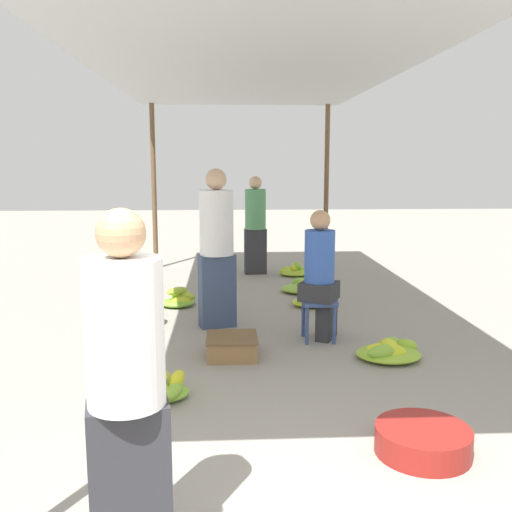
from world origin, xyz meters
TOP-DOWN VIEW (x-y plane):
  - canopy_post_back_left at (-1.46, 7.77)m, footprint 0.08×0.08m
  - canopy_post_back_right at (1.46, 7.77)m, footprint 0.08×0.08m
  - canopy_tarp at (0.00, 4.04)m, footprint 3.31×7.87m
  - vendor_foreground at (-0.70, 0.47)m, footprint 0.40×0.40m
  - stool at (0.66, 3.63)m, footprint 0.34×0.34m
  - vendor_seated at (0.68, 3.64)m, footprint 0.46×0.46m
  - basin_black at (0.93, 1.32)m, footprint 0.59×0.59m
  - banana_pile_left_0 at (-0.85, 5.11)m, footprint 0.44×0.45m
  - banana_pile_left_1 at (-0.75, 2.24)m, footprint 0.42×0.50m
  - banana_pile_left_2 at (-1.22, 4.31)m, footprint 0.51×0.53m
  - banana_pile_right_0 at (1.22, 3.04)m, footprint 0.62×0.54m
  - banana_pile_right_1 at (0.80, 5.84)m, footprint 0.60×0.58m
  - banana_pile_right_2 at (0.84, 7.00)m, footprint 0.59×0.43m
  - banana_pile_right_3 at (0.81, 4.98)m, footprint 0.53×0.53m
  - crate_near at (-0.22, 3.18)m, footprint 0.47×0.47m
  - shopper_walking_mid at (0.21, 7.19)m, footprint 0.36×0.36m
  - shopper_walking_far at (-0.36, 4.18)m, footprint 0.45×0.45m

SIDE VIEW (x-z plane):
  - banana_pile_right_1 at x=0.80m, z-range -0.02..0.15m
  - banana_pile_right_0 at x=1.22m, z-range -0.02..0.16m
  - banana_pile_right_2 at x=0.84m, z-range -0.04..0.19m
  - banana_pile_right_3 at x=0.81m, z-range -0.02..0.18m
  - basin_black at x=0.93m, z-range 0.00..0.17m
  - banana_pile_left_0 at x=-0.85m, z-range -0.03..0.21m
  - banana_pile_left_2 at x=-1.22m, z-range -0.01..0.20m
  - banana_pile_left_1 at x=-0.75m, z-range -0.03..0.21m
  - crate_near at x=-0.22m, z-range 0.00..0.19m
  - stool at x=0.66m, z-range 0.13..0.55m
  - vendor_seated at x=0.68m, z-range 0.03..1.35m
  - shopper_walking_mid at x=0.21m, z-range 0.03..1.60m
  - vendor_foreground at x=-0.70m, z-range 0.03..1.62m
  - shopper_walking_far at x=-0.36m, z-range 0.03..1.75m
  - canopy_post_back_left at x=-1.46m, z-range 0.00..2.74m
  - canopy_post_back_right at x=1.46m, z-range 0.00..2.74m
  - canopy_tarp at x=0.00m, z-range 2.74..2.78m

